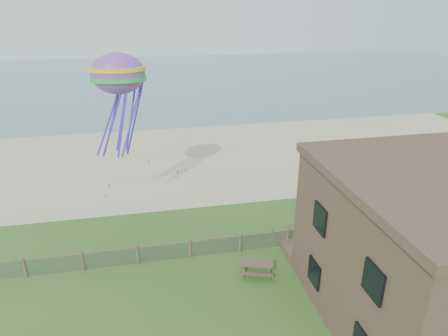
{
  "coord_description": "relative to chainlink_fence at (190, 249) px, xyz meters",
  "views": [
    {
      "loc": [
        -2.01,
        -13.62,
        13.93
      ],
      "look_at": [
        2.42,
        8.0,
        4.68
      ],
      "focal_mm": 32.0,
      "sensor_mm": 36.0,
      "label": 1
    }
  ],
  "objects": [
    {
      "name": "ground",
      "position": [
        0.0,
        -6.0,
        -0.55
      ],
      "size": [
        160.0,
        160.0,
        0.0
      ],
      "primitive_type": "plane",
      "color": "#2D521C",
      "rests_on": "ground"
    },
    {
      "name": "sand_beach",
      "position": [
        0.0,
        16.0,
        -0.55
      ],
      "size": [
        72.0,
        20.0,
        0.02
      ],
      "primitive_type": "cube",
      "color": "tan",
      "rests_on": "ground"
    },
    {
      "name": "ocean",
      "position": [
        0.0,
        60.0,
        -0.55
      ],
      "size": [
        160.0,
        68.0,
        0.02
      ],
      "primitive_type": "cube",
      "color": "slate",
      "rests_on": "ground"
    },
    {
      "name": "chainlink_fence",
      "position": [
        0.0,
        0.0,
        0.0
      ],
      "size": [
        36.2,
        0.2,
        1.25
      ],
      "primitive_type": null,
      "color": "brown",
      "rests_on": "ground"
    },
    {
      "name": "motel_deck",
      "position": [
        13.0,
        -1.0,
        -0.3
      ],
      "size": [
        15.0,
        2.0,
        0.5
      ],
      "primitive_type": "cube",
      "color": "brown",
      "rests_on": "ground"
    },
    {
      "name": "picnic_table",
      "position": [
        3.37,
        -2.29,
        -0.17
      ],
      "size": [
        2.11,
        1.82,
        0.76
      ],
      "primitive_type": null,
      "rotation": [
        0.0,
        0.0,
        -0.3
      ],
      "color": "brown",
      "rests_on": "ground"
    },
    {
      "name": "octopus_kite",
      "position": [
        -3.41,
        6.02,
        7.45
      ],
      "size": [
        3.53,
        2.57,
        7.07
      ],
      "primitive_type": null,
      "rotation": [
        0.0,
        0.0,
        0.04
      ],
      "color": "#ED2568"
    }
  ]
}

